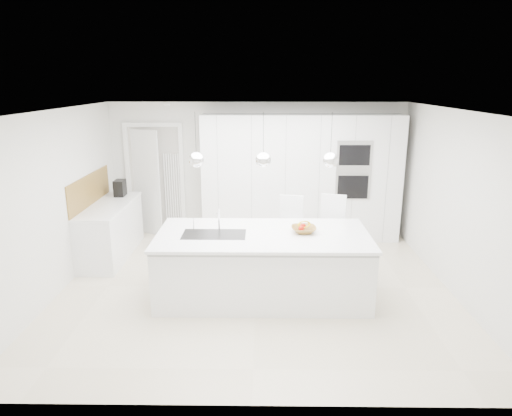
{
  "coord_description": "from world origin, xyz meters",
  "views": [
    {
      "loc": [
        0.08,
        -6.03,
        2.87
      ],
      "look_at": [
        0.0,
        0.3,
        1.1
      ],
      "focal_mm": 32.0,
      "sensor_mm": 36.0,
      "label": 1
    }
  ],
  "objects_px": {
    "espresso_machine": "(120,188)",
    "bar_stool_right": "(334,236)",
    "bar_stool_left": "(292,235)",
    "island_base": "(263,267)",
    "fruit_bowl": "(304,230)"
  },
  "relations": [
    {
      "from": "fruit_bowl",
      "to": "espresso_machine",
      "type": "relative_size",
      "value": 1.18
    },
    {
      "from": "island_base",
      "to": "bar_stool_left",
      "type": "xyz_separation_m",
      "value": [
        0.45,
        0.95,
        0.15
      ]
    },
    {
      "from": "espresso_machine",
      "to": "bar_stool_right",
      "type": "xyz_separation_m",
      "value": [
        3.6,
        -1.31,
        -0.44
      ]
    },
    {
      "from": "island_base",
      "to": "fruit_bowl",
      "type": "distance_m",
      "value": 0.76
    },
    {
      "from": "island_base",
      "to": "fruit_bowl",
      "type": "relative_size",
      "value": 8.34
    },
    {
      "from": "espresso_machine",
      "to": "bar_stool_right",
      "type": "height_order",
      "value": "bar_stool_right"
    },
    {
      "from": "fruit_bowl",
      "to": "espresso_machine",
      "type": "bearing_deg",
      "value": 146.98
    },
    {
      "from": "island_base",
      "to": "espresso_machine",
      "type": "bearing_deg",
      "value": 140.32
    },
    {
      "from": "island_base",
      "to": "fruit_bowl",
      "type": "height_order",
      "value": "fruit_bowl"
    },
    {
      "from": "espresso_machine",
      "to": "bar_stool_left",
      "type": "relative_size",
      "value": 0.25
    },
    {
      "from": "island_base",
      "to": "bar_stool_right",
      "type": "bearing_deg",
      "value": 36.44
    },
    {
      "from": "bar_stool_left",
      "to": "bar_stool_right",
      "type": "relative_size",
      "value": 0.96
    },
    {
      "from": "espresso_machine",
      "to": "bar_stool_right",
      "type": "distance_m",
      "value": 3.86
    },
    {
      "from": "espresso_machine",
      "to": "bar_stool_left",
      "type": "height_order",
      "value": "espresso_machine"
    },
    {
      "from": "island_base",
      "to": "espresso_machine",
      "type": "height_order",
      "value": "espresso_machine"
    }
  ]
}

